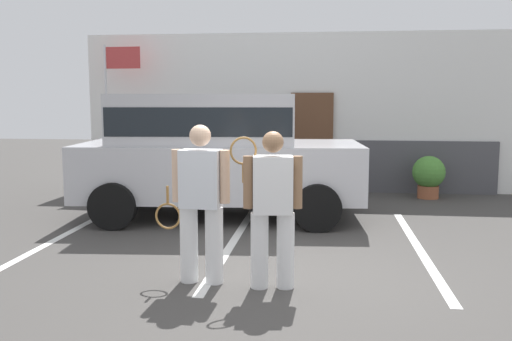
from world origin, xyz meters
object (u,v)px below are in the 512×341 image
object	(u,v)px
potted_plant_by_porch	(429,175)
flag_pole	(114,90)
parked_suv	(214,149)
tennis_player_woman	(272,207)
tennis_player_man	(201,202)

from	to	relation	value
potted_plant_by_porch	flag_pole	xyz separation A→B (m)	(-6.52, 0.18, 1.68)
parked_suv	tennis_player_woman	bearing A→B (deg)	-73.89
tennis_player_man	tennis_player_woman	bearing A→B (deg)	177.37
parked_suv	tennis_player_woman	distance (m)	3.66
tennis_player_man	tennis_player_woman	size ratio (longest dim) A/B	1.03
parked_suv	tennis_player_woman	size ratio (longest dim) A/B	2.87
tennis_player_man	potted_plant_by_porch	distance (m)	6.56
tennis_player_woman	potted_plant_by_porch	xyz separation A→B (m)	(2.61, 5.69, -0.39)
tennis_player_man	potted_plant_by_porch	world-z (taller)	tennis_player_man
parked_suv	tennis_player_man	distance (m)	3.38
parked_suv	flag_pole	distance (m)	3.73
tennis_player_man	flag_pole	world-z (taller)	flag_pole
tennis_player_woman	potted_plant_by_porch	size ratio (longest dim) A/B	1.95
tennis_player_woman	flag_pole	size ratio (longest dim) A/B	0.53
parked_suv	flag_pole	bearing A→B (deg)	132.49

